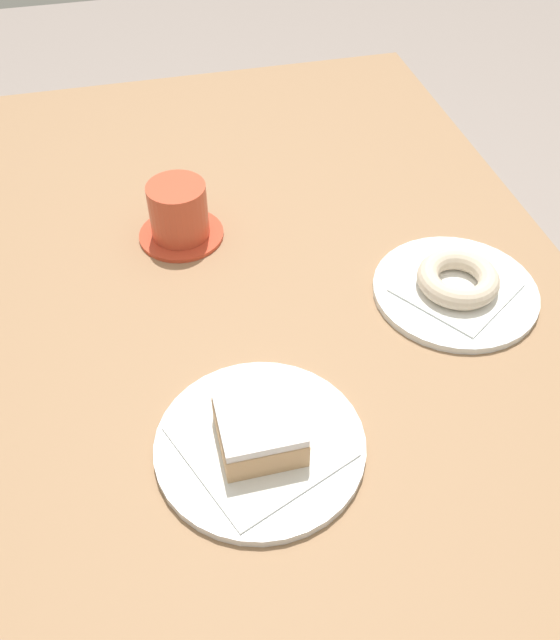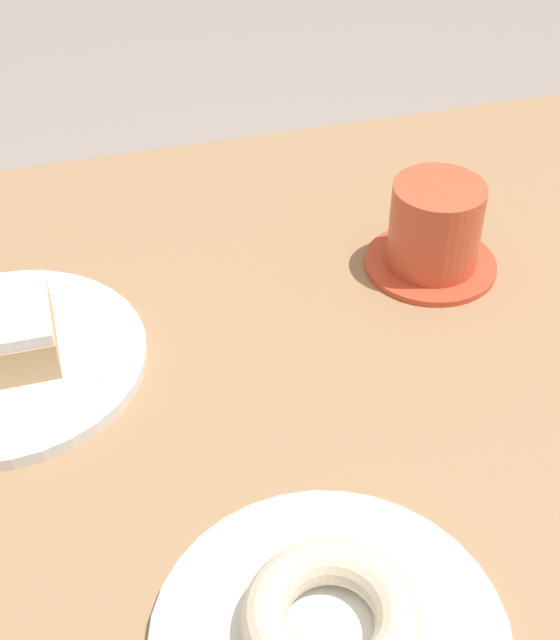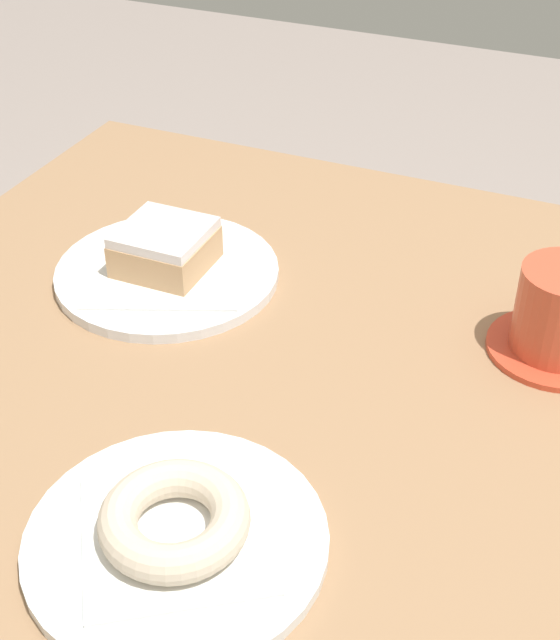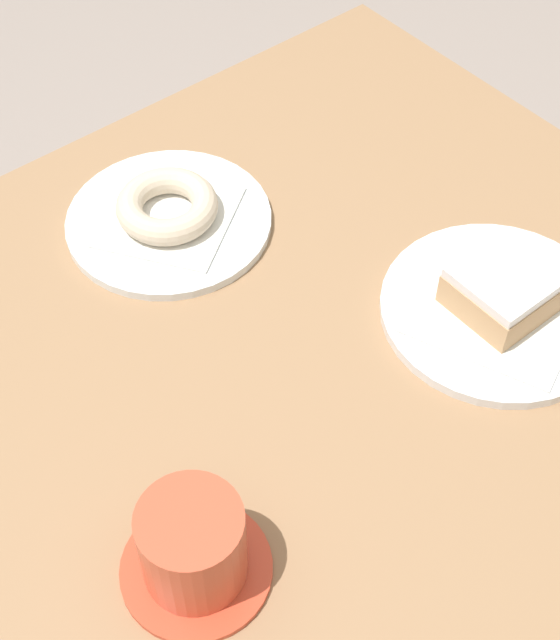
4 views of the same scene
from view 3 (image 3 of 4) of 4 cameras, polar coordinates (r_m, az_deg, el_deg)
name	(u,v)px [view 3 (image 3 of 4)]	position (r m, az deg, el deg)	size (l,w,h in m)	color
table	(429,471)	(0.87, 9.37, -9.37)	(1.20, 0.84, 0.71)	#97704E
plate_glazed_square	(167,273)	(0.97, -7.12, 2.98)	(0.24, 0.24, 0.01)	white
napkin_glazed_square	(167,267)	(0.97, -7.15, 3.34)	(0.16, 0.16, 0.00)	white
donut_glazed_square	(165,247)	(0.96, -7.26, 4.58)	(0.09, 0.09, 0.05)	tan
plate_sugar_ring	(176,540)	(0.69, -6.55, -13.63)	(0.23, 0.23, 0.01)	white
napkin_sugar_ring	(176,534)	(0.69, -6.59, -13.26)	(0.14, 0.14, 0.00)	white
donut_sugar_ring	(174,519)	(0.68, -6.68, -12.37)	(0.11, 0.11, 0.03)	beige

